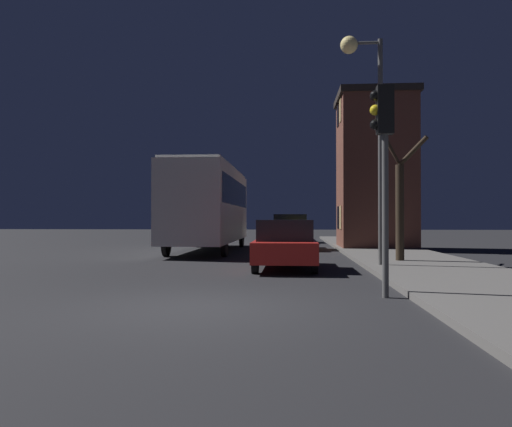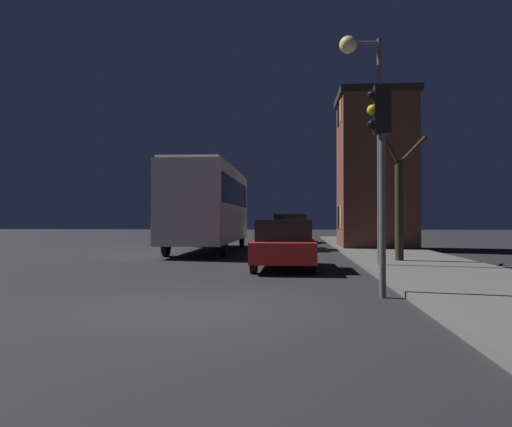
{
  "view_description": "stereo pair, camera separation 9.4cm",
  "coord_description": "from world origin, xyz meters",
  "px_view_note": "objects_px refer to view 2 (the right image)",
  "views": [
    {
      "loc": [
        1.53,
        -8.16,
        1.46
      ],
      "look_at": [
        -0.04,
        13.87,
        1.7
      ],
      "focal_mm": 35.0,
      "sensor_mm": 36.0,
      "label": 1
    },
    {
      "loc": [
        1.62,
        -8.15,
        1.46
      ],
      "look_at": [
        -0.04,
        13.87,
        1.7
      ],
      "focal_mm": 35.0,
      "sensor_mm": 36.0,
      "label": 2
    }
  ],
  "objects_px": {
    "traffic_light": "(381,145)",
    "car_near_lane": "(284,244)",
    "bare_tree": "(400,201)",
    "bus": "(209,202)",
    "car_far_lane": "(291,230)",
    "car_mid_lane": "(290,231)",
    "streetlamp": "(363,95)"
  },
  "relations": [
    {
      "from": "car_near_lane",
      "to": "car_mid_lane",
      "type": "relative_size",
      "value": 1.02
    },
    {
      "from": "streetlamp",
      "to": "bus",
      "type": "bearing_deg",
      "value": 127.4
    },
    {
      "from": "traffic_light",
      "to": "bus",
      "type": "xyz_separation_m",
      "value": [
        -5.41,
        12.94,
        -0.61
      ]
    },
    {
      "from": "bare_tree",
      "to": "car_near_lane",
      "type": "bearing_deg",
      "value": -154.18
    },
    {
      "from": "traffic_light",
      "to": "car_mid_lane",
      "type": "bearing_deg",
      "value": 96.89
    },
    {
      "from": "traffic_light",
      "to": "car_near_lane",
      "type": "distance_m",
      "value": 5.86
    },
    {
      "from": "car_near_lane",
      "to": "car_mid_lane",
      "type": "bearing_deg",
      "value": 89.27
    },
    {
      "from": "car_mid_lane",
      "to": "car_far_lane",
      "type": "height_order",
      "value": "car_mid_lane"
    },
    {
      "from": "car_mid_lane",
      "to": "car_far_lane",
      "type": "xyz_separation_m",
      "value": [
        -0.01,
        7.15,
        -0.08
      ]
    },
    {
      "from": "traffic_light",
      "to": "bus",
      "type": "distance_m",
      "value": 14.03
    },
    {
      "from": "car_near_lane",
      "to": "bare_tree",
      "type": "bearing_deg",
      "value": 25.82
    },
    {
      "from": "bus",
      "to": "car_near_lane",
      "type": "height_order",
      "value": "bus"
    },
    {
      "from": "bus",
      "to": "car_far_lane",
      "type": "relative_size",
      "value": 2.33
    },
    {
      "from": "bare_tree",
      "to": "car_near_lane",
      "type": "xyz_separation_m",
      "value": [
        -3.67,
        -1.78,
        -1.3
      ]
    },
    {
      "from": "bare_tree",
      "to": "car_mid_lane",
      "type": "xyz_separation_m",
      "value": [
        -3.55,
        7.69,
        -1.16
      ]
    },
    {
      "from": "traffic_light",
      "to": "streetlamp",
      "type": "bearing_deg",
      "value": 85.45
    },
    {
      "from": "car_near_lane",
      "to": "car_far_lane",
      "type": "distance_m",
      "value": 16.61
    },
    {
      "from": "bare_tree",
      "to": "car_mid_lane",
      "type": "relative_size",
      "value": 1.05
    },
    {
      "from": "traffic_light",
      "to": "car_near_lane",
      "type": "relative_size",
      "value": 0.97
    },
    {
      "from": "car_mid_lane",
      "to": "car_far_lane",
      "type": "distance_m",
      "value": 7.15
    },
    {
      "from": "bare_tree",
      "to": "traffic_light",
      "type": "bearing_deg",
      "value": -104.52
    },
    {
      "from": "bare_tree",
      "to": "car_far_lane",
      "type": "xyz_separation_m",
      "value": [
        -3.56,
        14.84,
        -1.24
      ]
    },
    {
      "from": "streetlamp",
      "to": "bus",
      "type": "distance_m",
      "value": 10.01
    },
    {
      "from": "traffic_light",
      "to": "car_far_lane",
      "type": "relative_size",
      "value": 0.91
    },
    {
      "from": "streetlamp",
      "to": "car_near_lane",
      "type": "height_order",
      "value": "streetlamp"
    },
    {
      "from": "traffic_light",
      "to": "bus",
      "type": "relative_size",
      "value": 0.39
    },
    {
      "from": "bus",
      "to": "car_mid_lane",
      "type": "distance_m",
      "value": 4.23
    },
    {
      "from": "streetlamp",
      "to": "bare_tree",
      "type": "xyz_separation_m",
      "value": [
        1.37,
        1.6,
        -3.04
      ]
    },
    {
      "from": "bare_tree",
      "to": "car_far_lane",
      "type": "distance_m",
      "value": 15.31
    },
    {
      "from": "bus",
      "to": "car_far_lane",
      "type": "height_order",
      "value": "bus"
    },
    {
      "from": "car_mid_lane",
      "to": "bus",
      "type": "bearing_deg",
      "value": -155.49
    },
    {
      "from": "bus",
      "to": "car_mid_lane",
      "type": "relative_size",
      "value": 2.54
    }
  ]
}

